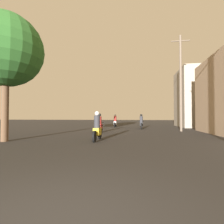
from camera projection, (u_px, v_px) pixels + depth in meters
motorcycle_yellow at (97, 129)px, 9.38m from camera, size 0.60×1.88×1.58m
motorcycle_red at (100, 125)px, 13.97m from camera, size 0.60×1.87×1.53m
motorcycle_black at (141, 123)px, 18.17m from camera, size 0.60×2.11×1.54m
motorcycle_silver at (115, 122)px, 21.24m from camera, size 0.60×1.88×1.57m
building_right_far at (200, 98)px, 21.54m from camera, size 5.22×5.67×7.10m
utility_pole_far at (181, 81)px, 15.21m from camera, size 1.60×0.20×8.42m
street_tree at (6, 50)px, 9.16m from camera, size 3.82×3.82×6.70m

